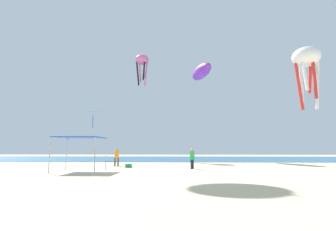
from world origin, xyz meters
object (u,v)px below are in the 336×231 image
object	(u,v)px
canopy_tent	(80,139)
kite_diamond_teal	(93,112)
person_near_tent	(117,155)
person_leftmost	(192,157)
kite_inflatable_purple	(201,72)
kite_octopus_white	(306,60)
kite_octopus_pink	(142,61)
cooler_box	(129,166)

from	to	relation	value
canopy_tent	kite_diamond_teal	world-z (taller)	kite_diamond_teal
person_near_tent	person_leftmost	distance (m)	7.59
canopy_tent	kite_inflatable_purple	distance (m)	24.95
person_leftmost	kite_octopus_white	world-z (taller)	kite_octopus_white
kite_inflatable_purple	canopy_tent	bearing A→B (deg)	-43.00
person_near_tent	kite_inflatable_purple	distance (m)	21.03
kite_inflatable_purple	kite_diamond_teal	distance (m)	17.91
kite_octopus_pink	kite_octopus_white	bearing A→B (deg)	76.40
canopy_tent	person_near_tent	xyz separation A→B (m)	(1.50, 5.41, -1.37)
canopy_tent	cooler_box	bearing A→B (deg)	52.07
canopy_tent	kite_octopus_white	size ratio (longest dim) A/B	0.50
canopy_tent	kite_diamond_teal	bearing A→B (deg)	106.20
canopy_tent	cooler_box	size ratio (longest dim) A/B	5.70
person_near_tent	kite_octopus_white	distance (m)	21.62
person_near_tent	cooler_box	world-z (taller)	person_near_tent
kite_diamond_teal	person_leftmost	bearing A→B (deg)	-78.13
cooler_box	kite_inflatable_purple	world-z (taller)	kite_inflatable_purple
person_near_tent	cooler_box	bearing A→B (deg)	102.05
person_near_tent	kite_octopus_pink	xyz separation A→B (m)	(0.01, 16.08, 14.92)
kite_inflatable_purple	kite_octopus_white	bearing A→B (deg)	24.71
cooler_box	kite_diamond_teal	distance (m)	19.72
canopy_tent	person_leftmost	world-z (taller)	canopy_tent
canopy_tent	kite_octopus_pink	world-z (taller)	kite_octopus_pink
person_near_tent	kite_inflatable_purple	xyz separation A→B (m)	(9.50, 14.08, 12.41)
cooler_box	person_leftmost	bearing A→B (deg)	-14.33
person_leftmost	cooler_box	size ratio (longest dim) A/B	2.94
kite_octopus_pink	kite_inflatable_purple	world-z (taller)	kite_octopus_pink
person_near_tent	person_leftmost	world-z (taller)	person_near_tent
person_near_tent	kite_octopus_white	bearing A→B (deg)	154.96
kite_inflatable_purple	kite_octopus_white	size ratio (longest dim) A/B	1.08
canopy_tent	cooler_box	world-z (taller)	canopy_tent
kite_octopus_pink	kite_octopus_white	size ratio (longest dim) A/B	0.79
person_leftmost	cooler_box	xyz separation A→B (m)	(-5.50, 1.40, -0.81)
cooler_box	kite_octopus_pink	bearing A→B (deg)	94.71
kite_octopus_pink	kite_diamond_teal	world-z (taller)	kite_octopus_pink
person_leftmost	kite_diamond_teal	xyz separation A→B (m)	(-14.27, 17.60, 6.25)
cooler_box	kite_diamond_teal	size ratio (longest dim) A/B	0.22
kite_octopus_white	kite_octopus_pink	bearing A→B (deg)	-84.68
person_leftmost	canopy_tent	bearing A→B (deg)	132.70
canopy_tent	kite_diamond_teal	size ratio (longest dim) A/B	1.23
canopy_tent	kite_octopus_white	xyz separation A→B (m)	(20.70, 7.19, 8.40)
kite_octopus_pink	kite_diamond_teal	size ratio (longest dim) A/B	1.95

